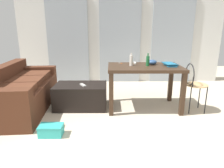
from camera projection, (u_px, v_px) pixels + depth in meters
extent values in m
plane|color=beige|center=(125.00, 115.00, 3.26)|extent=(8.74, 8.74, 0.00)
cube|color=silver|center=(120.00, 30.00, 5.05)|extent=(5.15, 0.10, 2.62)
cube|color=#99A3AD|center=(68.00, 39.00, 5.02)|extent=(1.03, 0.03, 2.21)
cube|color=#99A3AD|center=(120.00, 39.00, 5.02)|extent=(1.03, 0.03, 2.21)
cube|color=#99A3AD|center=(172.00, 39.00, 5.03)|extent=(1.03, 0.03, 2.21)
cube|color=#4C2819|center=(24.00, 97.00, 3.44)|extent=(0.93, 1.88, 0.44)
cube|color=#4C2819|center=(2.00, 76.00, 3.31)|extent=(0.33, 1.84, 0.31)
cube|color=#4C2819|center=(36.00, 70.00, 4.14)|extent=(0.81, 0.26, 0.16)
cube|color=#552D1C|center=(33.00, 75.00, 3.83)|extent=(0.59, 0.49, 0.10)
cube|color=#552D1C|center=(25.00, 81.00, 3.37)|extent=(0.59, 0.49, 0.10)
cube|color=#552D1C|center=(14.00, 90.00, 2.91)|extent=(0.59, 0.49, 0.10)
cube|color=black|center=(81.00, 96.00, 3.53)|extent=(0.89, 0.58, 0.41)
cube|color=#382619|center=(145.00, 67.00, 3.37)|extent=(1.23, 0.77, 0.05)
cube|color=#382619|center=(111.00, 95.00, 3.14)|extent=(0.07, 0.07, 0.70)
cube|color=#382619|center=(183.00, 95.00, 3.15)|extent=(0.07, 0.07, 0.70)
cube|color=#382619|center=(111.00, 83.00, 3.79)|extent=(0.07, 0.07, 0.70)
cube|color=#382619|center=(170.00, 83.00, 3.80)|extent=(0.07, 0.07, 0.70)
cylinder|color=tan|center=(196.00, 85.00, 3.30)|extent=(0.37, 0.37, 0.02)
cylinder|color=black|center=(206.00, 101.00, 3.23)|extent=(0.02, 0.02, 0.45)
cylinder|color=black|center=(199.00, 96.00, 3.48)|extent=(0.02, 0.02, 0.45)
cylinder|color=black|center=(190.00, 101.00, 3.24)|extent=(0.02, 0.02, 0.45)
cylinder|color=black|center=(185.00, 96.00, 3.48)|extent=(0.02, 0.02, 0.45)
torus|color=black|center=(190.00, 74.00, 3.25)|extent=(0.02, 0.36, 0.36)
cylinder|color=black|center=(193.00, 82.00, 3.12)|extent=(0.02, 0.02, 0.16)
cylinder|color=black|center=(186.00, 77.00, 3.42)|extent=(0.02, 0.02, 0.16)
cylinder|color=#195B2D|center=(148.00, 61.00, 3.34)|extent=(0.06, 0.06, 0.16)
cylinder|color=#195B2D|center=(148.00, 55.00, 3.31)|extent=(0.02, 0.02, 0.05)
cylinder|color=beige|center=(131.00, 61.00, 3.35)|extent=(0.06, 0.06, 0.17)
cylinder|color=beige|center=(131.00, 54.00, 3.33)|extent=(0.03, 0.03, 0.04)
ellipsoid|color=#2D4C7A|center=(152.00, 62.00, 3.49)|extent=(0.15, 0.15, 0.08)
cube|color=#1E668C|center=(170.00, 65.00, 3.36)|extent=(0.15, 0.29, 0.01)
cube|color=#1E668C|center=(171.00, 65.00, 3.35)|extent=(0.22, 0.24, 0.02)
cube|color=#1E668C|center=(169.00, 63.00, 3.36)|extent=(0.20, 0.31, 0.01)
cube|color=#B7B7B2|center=(135.00, 63.00, 3.60)|extent=(0.05, 0.18, 0.02)
cube|color=#9EA0A5|center=(120.00, 63.00, 3.63)|extent=(0.05, 0.05, 0.00)
torus|color=orange|center=(122.00, 63.00, 3.60)|extent=(0.03, 0.03, 0.00)
cube|color=#9EA0A5|center=(120.00, 63.00, 3.64)|extent=(0.03, 0.06, 0.00)
torus|color=orange|center=(121.00, 63.00, 3.59)|extent=(0.03, 0.03, 0.00)
cube|color=#B7B7B2|center=(83.00, 85.00, 3.40)|extent=(0.13, 0.17, 0.02)
cube|color=#33B2AD|center=(51.00, 131.00, 2.61)|extent=(0.30, 0.19, 0.12)
cube|color=teal|center=(51.00, 126.00, 2.59)|extent=(0.31, 0.20, 0.02)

